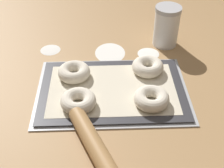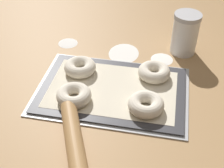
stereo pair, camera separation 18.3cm
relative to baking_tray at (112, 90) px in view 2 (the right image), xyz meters
name	(u,v)px [view 2 (the right image)]	position (x,y,z in m)	size (l,w,h in m)	color
ground_plane	(111,94)	(0.00, -0.02, 0.00)	(2.80, 2.80, 0.00)	#A87F51
baking_tray	(112,90)	(0.00, 0.00, 0.00)	(0.50, 0.34, 0.01)	#B2B5BA
baking_mat	(112,89)	(0.00, 0.00, 0.01)	(0.48, 0.32, 0.00)	#333338
bagel_front_left	(74,95)	(-0.11, -0.08, 0.03)	(0.11, 0.11, 0.04)	silver
bagel_front_right	(146,104)	(0.12, -0.08, 0.03)	(0.11, 0.11, 0.04)	silver
bagel_back_left	(80,67)	(-0.13, 0.07, 0.03)	(0.11, 0.11, 0.04)	silver
bagel_back_right	(154,72)	(0.13, 0.09, 0.03)	(0.11, 0.11, 0.04)	silver
flour_canister	(185,33)	(0.22, 0.29, 0.08)	(0.10, 0.10, 0.16)	white
rolling_pin	(75,149)	(-0.04, -0.27, 0.02)	(0.19, 0.40, 0.05)	#AD7F4C
flour_patch_near	(68,43)	(-0.23, 0.26, 0.00)	(0.08, 0.08, 0.00)	white
flour_patch_far	(125,53)	(0.01, 0.23, 0.00)	(0.12, 0.14, 0.00)	white
flour_patch_side	(162,59)	(0.15, 0.22, 0.00)	(0.08, 0.08, 0.00)	white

